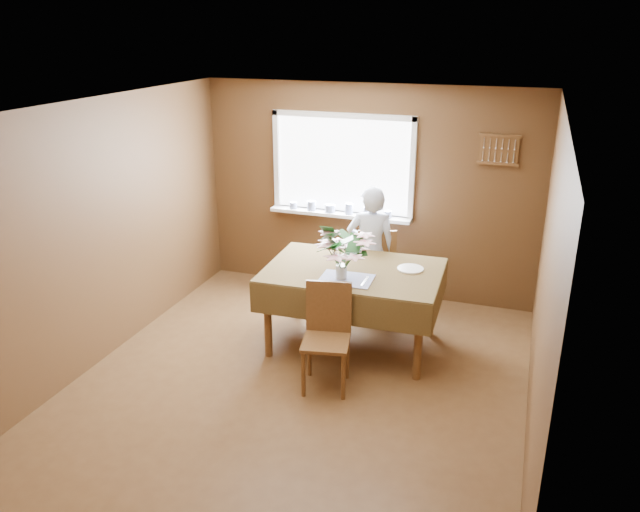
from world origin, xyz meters
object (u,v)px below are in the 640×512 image
(chair_near, at_px, (327,331))
(seated_woman, at_px, (371,251))
(chair_far, at_px, (376,266))
(flower_bouquet, at_px, (342,248))
(dining_table, at_px, (353,279))

(chair_near, distance_m, seated_woman, 1.57)
(chair_near, relative_size, seated_woman, 0.65)
(chair_far, height_order, flower_bouquet, flower_bouquet)
(chair_far, bearing_deg, dining_table, 72.00)
(chair_near, distance_m, flower_bouquet, 0.79)
(chair_far, distance_m, seated_woman, 0.23)
(dining_table, bearing_deg, seated_woman, 90.00)
(seated_woman, bearing_deg, flower_bouquet, 80.85)
(dining_table, distance_m, chair_far, 0.92)
(chair_far, xyz_separation_m, seated_woman, (-0.03, -0.11, 0.20))
(seated_woman, height_order, flower_bouquet, seated_woman)
(dining_table, distance_m, seated_woman, 0.80)
(chair_near, relative_size, flower_bouquet, 1.76)
(dining_table, bearing_deg, chair_near, -93.32)
(dining_table, distance_m, flower_bouquet, 0.49)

